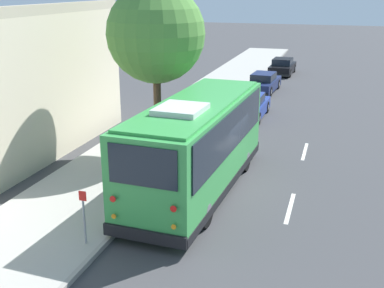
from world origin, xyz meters
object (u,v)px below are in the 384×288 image
parked_sedan_navy (263,83)px  street_tree (157,27)px  shuttle_bus (197,142)px  parked_sedan_black (282,67)px  sign_post_far (117,189)px  parked_sedan_blue (249,107)px  sign_post_near (84,217)px

parked_sedan_navy → street_tree: bearing=174.9°
shuttle_bus → parked_sedan_black: shuttle_bus is taller
parked_sedan_navy → sign_post_far: sign_post_far is taller
parked_sedan_blue → sign_post_far: 13.38m
parked_sedan_blue → parked_sedan_navy: parked_sedan_navy is taller
sign_post_near → parked_sedan_navy: bearing=-3.6°
parked_sedan_blue → parked_sedan_black: (14.44, -0.08, 0.01)m
shuttle_bus → parked_sedan_navy: bearing=4.3°
parked_sedan_navy → sign_post_far: size_ratio=2.96×
parked_sedan_blue → parked_sedan_navy: size_ratio=0.97×
parked_sedan_blue → parked_sedan_navy: 7.02m
sign_post_near → sign_post_far: size_ratio=1.04×
parked_sedan_black → street_tree: bearing=175.2°
street_tree → sign_post_far: 7.39m
parked_sedan_blue → shuttle_bus: bearing=-178.1°
parked_sedan_blue → sign_post_near: sign_post_near is taller
parked_sedan_blue → sign_post_far: size_ratio=2.87×
shuttle_bus → street_tree: (3.15, 2.64, 3.59)m
parked_sedan_blue → street_tree: (-7.48, 2.49, 4.85)m
sign_post_near → parked_sedan_blue: bearing=-6.3°
parked_sedan_navy → parked_sedan_black: 7.44m
shuttle_bus → sign_post_near: shuttle_bus is taller
parked_sedan_black → parked_sedan_navy: bearing=178.9°
parked_sedan_black → sign_post_near: (-29.78, 1.78, 0.35)m
sign_post_near → sign_post_far: sign_post_near is taller
parked_sedan_blue → street_tree: 9.26m
parked_sedan_black → sign_post_near: sign_post_near is taller
parked_sedan_navy → parked_sedan_black: bearing=0.5°
sign_post_far → parked_sedan_black: bearing=-3.7°
shuttle_bus → parked_sedan_blue: bearing=3.6°
sign_post_near → sign_post_far: (2.06, 0.00, -0.03)m
shuttle_bus → parked_sedan_black: (25.07, 0.07, -1.25)m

